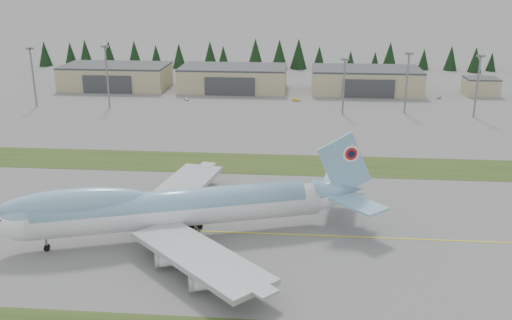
# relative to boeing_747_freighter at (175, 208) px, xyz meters

# --- Properties ---
(ground) EXTENTS (7000.00, 7000.00, 0.00)m
(ground) POSITION_rel_boeing_747_freighter_xyz_m (7.90, 3.35, -6.68)
(ground) COLOR slate
(ground) RESTS_ON ground
(grass_strip_far) EXTENTS (400.00, 18.00, 0.08)m
(grass_strip_far) POSITION_rel_boeing_747_freighter_xyz_m (7.90, 48.35, -6.68)
(grass_strip_far) COLOR #304619
(grass_strip_far) RESTS_ON ground
(taxiway_line_main) EXTENTS (400.00, 0.40, 0.02)m
(taxiway_line_main) POSITION_rel_boeing_747_freighter_xyz_m (7.90, 3.35, -6.68)
(taxiway_line_main) COLOR yellow
(taxiway_line_main) RESTS_ON ground
(boeing_747_freighter) EXTENTS (76.61, 63.31, 20.26)m
(boeing_747_freighter) POSITION_rel_boeing_747_freighter_xyz_m (0.00, 0.00, 0.00)
(boeing_747_freighter) COLOR white
(boeing_747_freighter) RESTS_ON ground
(hangar_left) EXTENTS (48.00, 26.60, 10.80)m
(hangar_left) POSITION_rel_boeing_747_freighter_xyz_m (-62.10, 153.25, -1.29)
(hangar_left) COLOR tan
(hangar_left) RESTS_ON ground
(hangar_center) EXTENTS (48.00, 26.60, 10.80)m
(hangar_center) POSITION_rel_boeing_747_freighter_xyz_m (-7.10, 153.25, -1.29)
(hangar_center) COLOR tan
(hangar_center) RESTS_ON ground
(hangar_right) EXTENTS (48.00, 26.60, 10.80)m
(hangar_right) POSITION_rel_boeing_747_freighter_xyz_m (52.90, 153.25, -1.29)
(hangar_right) COLOR tan
(hangar_right) RESTS_ON ground
(control_shed) EXTENTS (14.00, 12.00, 7.60)m
(control_shed) POSITION_rel_boeing_747_freighter_xyz_m (102.90, 151.35, -2.88)
(control_shed) COLOR tan
(control_shed) RESTS_ON ground
(floodlight_masts) EXTENTS (191.95, 9.42, 24.71)m
(floodlight_masts) POSITION_rel_boeing_747_freighter_xyz_m (26.95, 112.39, 9.51)
(floodlight_masts) COLOR slate
(floodlight_masts) RESTS_ON ground
(service_vehicle_a) EXTENTS (2.68, 3.37, 1.08)m
(service_vehicle_a) POSITION_rel_boeing_747_freighter_xyz_m (-24.29, 129.50, -6.68)
(service_vehicle_a) COLOR silver
(service_vehicle_a) RESTS_ON ground
(service_vehicle_b) EXTENTS (4.01, 2.16, 1.25)m
(service_vehicle_b) POSITION_rel_boeing_747_freighter_xyz_m (22.18, 131.80, -6.68)
(service_vehicle_b) COLOR gold
(service_vehicle_b) RESTS_ON ground
(service_vehicle_c) EXTENTS (2.61, 4.13, 1.11)m
(service_vehicle_c) POSITION_rel_boeing_747_freighter_xyz_m (83.39, 142.55, -6.68)
(service_vehicle_c) COLOR #B4B5B9
(service_vehicle_c) RESTS_ON ground
(conifer_belt) EXTENTS (276.23, 15.88, 16.97)m
(conifer_belt) POSITION_rel_boeing_747_freighter_xyz_m (4.82, 214.22, 0.67)
(conifer_belt) COLOR black
(conifer_belt) RESTS_ON ground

